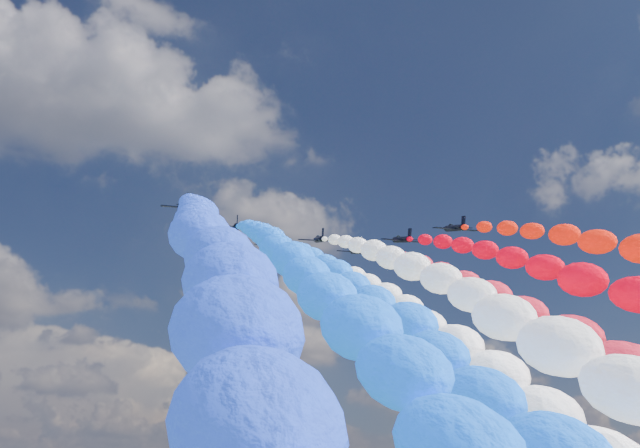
{
  "coord_description": "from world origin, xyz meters",
  "views": [
    {
      "loc": [
        -31.13,
        -139.62,
        49.93
      ],
      "look_at": [
        0.0,
        4.0,
        102.67
      ],
      "focal_mm": 42.46,
      "sensor_mm": 36.0,
      "label": 1
    }
  ],
  "objects": [
    {
      "name": "trail_3",
      "position": [
        0.75,
        -53.74,
        73.25
      ],
      "size": [
        5.9,
        119.49,
        57.71
      ],
      "primitive_type": null,
      "color": "white"
    },
    {
      "name": "trail_4",
      "position": [
        1.75,
        -38.95,
        73.25
      ],
      "size": [
        5.9,
        119.49,
        57.71
      ],
      "primitive_type": null,
      "color": "white"
    },
    {
      "name": "trail_2",
      "position": [
        -7.82,
        -48.14,
        73.25
      ],
      "size": [
        5.9,
        119.49,
        57.71
      ],
      "primitive_type": null,
      "color": "#1262FF"
    },
    {
      "name": "jet_1",
      "position": [
        -17.26,
        4.01,
        100.67
      ],
      "size": [
        9.79,
        12.88,
        6.11
      ],
      "primitive_type": null,
      "rotation": [
        0.3,
        0.0,
        -0.06
      ],
      "color": "black"
    },
    {
      "name": "jet_4",
      "position": [
        1.75,
        22.73,
        100.67
      ],
      "size": [
        9.78,
        12.88,
        6.11
      ],
      "primitive_type": null,
      "rotation": [
        0.3,
        0.0,
        -0.06
      ],
      "color": "black"
    },
    {
      "name": "trail_1",
      "position": [
        -17.26,
        -57.68,
        73.25
      ],
      "size": [
        5.9,
        119.49,
        57.71
      ],
      "primitive_type": null,
      "color": "#105EFF"
    },
    {
      "name": "jet_0",
      "position": [
        -27.85,
        -5.56,
        100.67
      ],
      "size": [
        9.5,
        12.68,
        6.11
      ],
      "primitive_type": null,
      "rotation": [
        0.3,
        0.0,
        0.04
      ],
      "color": "black"
    },
    {
      "name": "jet_3",
      "position": [
        0.75,
        7.94,
        100.67
      ],
      "size": [
        9.67,
        12.8,
        6.11
      ],
      "primitive_type": null,
      "rotation": [
        0.3,
        0.0,
        -0.05
      ],
      "color": "black"
    },
    {
      "name": "jet_5",
      "position": [
        10.58,
        14.05,
        100.67
      ],
      "size": [
        9.2,
        12.47,
        6.11
      ],
      "primitive_type": null,
      "rotation": [
        0.3,
        0.0,
        0.02
      ],
      "color": "black"
    },
    {
      "name": "trail_0",
      "position": [
        -27.85,
        -67.24,
        73.25
      ],
      "size": [
        5.9,
        119.49,
        57.71
      ],
      "primitive_type": null,
      "color": "blue"
    },
    {
      "name": "jet_7",
      "position": [
        25.95,
        -4.89,
        100.67
      ],
      "size": [
        9.2,
        12.46,
        6.11
      ],
      "primitive_type": null,
      "rotation": [
        0.3,
        0.0,
        0.02
      ],
      "color": "black"
    },
    {
      "name": "jet_6",
      "position": [
        17.8,
        4.35,
        100.67
      ],
      "size": [
        9.71,
        12.83,
        6.11
      ],
      "primitive_type": null,
      "rotation": [
        0.3,
        0.0,
        0.06
      ],
      "color": "black"
    },
    {
      "name": "trail_5",
      "position": [
        10.58,
        -47.64,
        73.25
      ],
      "size": [
        5.9,
        119.49,
        57.71
      ],
      "primitive_type": null,
      "color": "red"
    },
    {
      "name": "jet_2",
      "position": [
        -7.82,
        13.54,
        100.67
      ],
      "size": [
        9.3,
        12.54,
        6.11
      ],
      "primitive_type": null,
      "rotation": [
        0.3,
        0.0,
        0.02
      ],
      "color": "black"
    },
    {
      "name": "trail_6",
      "position": [
        17.8,
        -57.34,
        73.25
      ],
      "size": [
        5.9,
        119.49,
        57.71
      ],
      "primitive_type": null,
      "color": "red"
    }
  ]
}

